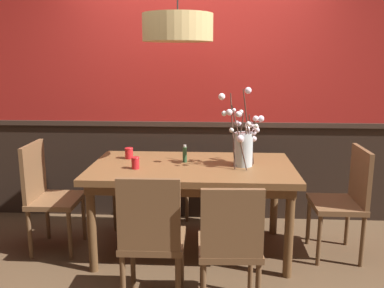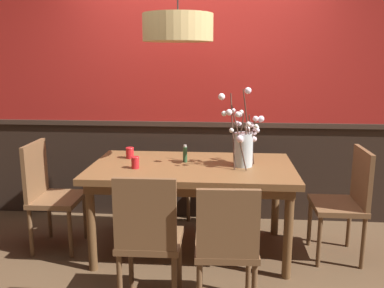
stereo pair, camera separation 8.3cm
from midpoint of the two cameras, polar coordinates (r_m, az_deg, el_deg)
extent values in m
plane|color=brown|center=(3.75, 0.65, -14.54)|extent=(24.00, 24.00, 0.00)
cube|color=#2D2119|center=(4.35, 1.45, -3.77)|extent=(4.59, 0.12, 0.98)
cube|color=#3E2E24|center=(4.23, 1.47, 2.87)|extent=(4.59, 0.14, 0.05)
cube|color=#B2231E|center=(4.20, 1.55, 15.79)|extent=(4.59, 0.12, 1.94)
cube|color=brown|center=(3.48, 0.68, -3.37)|extent=(1.71, 0.98, 0.05)
cube|color=brown|center=(3.49, 0.68, -4.42)|extent=(1.60, 0.87, 0.08)
cylinder|color=brown|center=(3.37, -13.13, -11.19)|extent=(0.07, 0.07, 0.73)
cylinder|color=brown|center=(3.27, 13.94, -12.03)|extent=(0.07, 0.07, 0.73)
cylinder|color=brown|center=(4.09, -9.75, -6.88)|extent=(0.07, 0.07, 0.73)
cylinder|color=brown|center=(4.00, 12.14, -7.40)|extent=(0.07, 0.07, 0.73)
cube|color=brown|center=(2.85, -4.95, -13.19)|extent=(0.42, 0.41, 0.04)
cube|color=brown|center=(2.58, -5.66, -9.74)|extent=(0.40, 0.04, 0.47)
cylinder|color=brown|center=(3.14, -7.71, -15.71)|extent=(0.04, 0.04, 0.44)
cylinder|color=brown|center=(3.09, -0.97, -16.05)|extent=(0.04, 0.04, 0.44)
cylinder|color=brown|center=(2.85, -9.14, -18.87)|extent=(0.04, 0.04, 0.44)
cylinder|color=brown|center=(2.80, -1.59, -19.34)|extent=(0.04, 0.04, 0.44)
cube|color=brown|center=(2.78, 5.61, -14.10)|extent=(0.42, 0.43, 0.04)
cube|color=brown|center=(2.52, 5.99, -11.02)|extent=(0.38, 0.05, 0.44)
cylinder|color=brown|center=(3.04, 1.94, -16.69)|extent=(0.04, 0.04, 0.43)
cylinder|color=brown|center=(3.06, 8.64, -16.62)|extent=(0.04, 0.04, 0.43)
cube|color=brown|center=(3.81, -17.61, -7.33)|extent=(0.41, 0.45, 0.04)
cube|color=brown|center=(3.80, -20.41, -3.40)|extent=(0.04, 0.42, 0.48)
cylinder|color=brown|center=(4.00, -14.06, -9.77)|extent=(0.04, 0.04, 0.43)
cylinder|color=brown|center=(3.67, -15.94, -11.96)|extent=(0.04, 0.04, 0.43)
cylinder|color=brown|center=(4.12, -18.67, -9.42)|extent=(0.04, 0.04, 0.43)
cylinder|color=brown|center=(3.79, -20.92, -11.48)|extent=(0.04, 0.04, 0.43)
cube|color=brown|center=(3.69, 20.12, -8.05)|extent=(0.41, 0.46, 0.04)
cube|color=brown|center=(3.66, 23.16, -4.24)|extent=(0.04, 0.43, 0.46)
cylinder|color=brown|center=(3.56, 17.92, -12.81)|extent=(0.04, 0.04, 0.43)
cylinder|color=brown|center=(3.91, 16.63, -10.41)|extent=(0.04, 0.04, 0.43)
cylinder|color=brown|center=(3.65, 23.33, -12.58)|extent=(0.04, 0.04, 0.43)
cylinder|color=brown|center=(3.99, 21.55, -10.27)|extent=(0.04, 0.04, 0.43)
cube|color=brown|center=(4.36, 5.16, -4.30)|extent=(0.41, 0.40, 0.04)
cube|color=brown|center=(4.48, 5.19, -0.92)|extent=(0.38, 0.04, 0.40)
cylinder|color=brown|center=(4.28, 7.45, -8.02)|extent=(0.04, 0.04, 0.43)
cylinder|color=brown|center=(4.28, 2.79, -7.95)|extent=(0.04, 0.04, 0.43)
cylinder|color=brown|center=(4.60, 7.24, -6.58)|extent=(0.04, 0.04, 0.43)
cylinder|color=brown|center=(4.60, 2.92, -6.51)|extent=(0.04, 0.04, 0.43)
cube|color=brown|center=(4.36, -1.94, -4.05)|extent=(0.43, 0.41, 0.04)
cube|color=brown|center=(4.47, -1.58, -0.66)|extent=(0.39, 0.06, 0.41)
cylinder|color=brown|center=(4.26, 0.05, -7.90)|extent=(0.04, 0.04, 0.45)
cylinder|color=brown|center=(4.32, -4.61, -7.65)|extent=(0.04, 0.04, 0.45)
cylinder|color=brown|center=(4.56, 0.62, -6.54)|extent=(0.04, 0.04, 0.45)
cylinder|color=brown|center=(4.62, -3.73, -6.33)|extent=(0.04, 0.04, 0.45)
cylinder|color=silver|center=(3.44, 7.85, -0.78)|extent=(0.16, 0.16, 0.28)
cylinder|color=silver|center=(3.46, 7.80, -2.51)|extent=(0.14, 0.14, 0.06)
cylinder|color=#472D23|center=(3.47, 8.44, 0.22)|extent=(0.11, 0.15, 0.38)
sphere|color=white|center=(3.49, 9.32, 1.54)|extent=(0.05, 0.05, 0.05)
sphere|color=white|center=(3.46, 9.35, 2.27)|extent=(0.05, 0.05, 0.05)
sphere|color=white|center=(3.46, 9.64, 2.24)|extent=(0.04, 0.04, 0.04)
cylinder|color=#472D23|center=(3.41, 8.44, -0.29)|extent=(0.07, 0.15, 0.35)
sphere|color=white|center=(3.35, 9.61, 2.45)|extent=(0.04, 0.04, 0.04)
sphere|color=white|center=(3.38, 8.93, 1.43)|extent=(0.03, 0.03, 0.03)
sphere|color=white|center=(3.38, 9.75, 1.86)|extent=(0.04, 0.04, 0.04)
cylinder|color=#472D23|center=(3.39, 8.46, 2.17)|extent=(0.10, 0.01, 0.64)
sphere|color=white|center=(3.36, 8.53, 2.70)|extent=(0.03, 0.03, 0.03)
sphere|color=white|center=(3.35, 8.54, 2.77)|extent=(0.04, 0.04, 0.04)
sphere|color=white|center=(3.28, 8.49, 7.17)|extent=(0.03, 0.03, 0.03)
sphere|color=white|center=(3.38, 8.89, 2.67)|extent=(0.05, 0.05, 0.05)
sphere|color=white|center=(3.29, 8.52, 7.36)|extent=(0.05, 0.05, 0.05)
cylinder|color=#472D23|center=(3.32, 7.27, 0.85)|extent=(0.14, 0.13, 0.51)
sphere|color=white|center=(3.21, 6.53, 4.67)|extent=(0.03, 0.03, 0.03)
sphere|color=white|center=(3.31, 7.38, 0.73)|extent=(0.06, 0.06, 0.06)
sphere|color=white|center=(3.34, 7.42, 0.57)|extent=(0.05, 0.05, 0.05)
sphere|color=white|center=(3.25, 7.11, 4.12)|extent=(0.04, 0.04, 0.04)
cylinder|color=#472D23|center=(3.37, 6.38, 1.81)|extent=(0.05, 0.21, 0.60)
sphere|color=white|center=(3.30, 4.84, 6.57)|extent=(0.06, 0.06, 0.06)
sphere|color=white|center=(3.38, 6.21, 1.90)|extent=(0.04, 0.04, 0.04)
sphere|color=white|center=(3.31, 5.90, 4.40)|extent=(0.05, 0.05, 0.05)
sphere|color=white|center=(3.33, 5.18, 4.24)|extent=(0.04, 0.04, 0.04)
cylinder|color=#472D23|center=(3.43, 8.95, 0.55)|extent=(0.07, 0.12, 0.44)
sphere|color=white|center=(3.42, 9.32, 0.67)|extent=(0.05, 0.05, 0.05)
sphere|color=white|center=(3.38, 10.27, 3.44)|extent=(0.05, 0.05, 0.05)
sphere|color=white|center=(3.36, 9.53, 3.49)|extent=(0.05, 0.05, 0.05)
cylinder|color=#472D23|center=(3.44, 7.35, 0.63)|extent=(0.07, 0.05, 0.44)
sphere|color=white|center=(3.42, 7.35, 2.80)|extent=(0.03, 0.03, 0.03)
sphere|color=white|center=(3.43, 7.56, 4.41)|extent=(0.04, 0.04, 0.04)
sphere|color=white|center=(3.39, 7.34, 4.02)|extent=(0.04, 0.04, 0.04)
sphere|color=white|center=(3.45, 6.96, 2.90)|extent=(0.04, 0.04, 0.04)
sphere|color=white|center=(3.41, 7.56, 0.60)|extent=(0.04, 0.04, 0.04)
cylinder|color=#472D23|center=(3.52, 8.10, -0.12)|extent=(0.18, 0.10, 0.32)
sphere|color=white|center=(3.53, 8.06, 0.80)|extent=(0.03, 0.03, 0.03)
sphere|color=white|center=(3.49, 8.47, -0.24)|extent=(0.05, 0.05, 0.05)
sphere|color=white|center=(3.55, 7.81, 0.59)|extent=(0.05, 0.05, 0.05)
sphere|color=white|center=(3.53, 8.46, 2.13)|extent=(0.04, 0.04, 0.04)
sphere|color=white|center=(3.59, 8.59, 2.01)|extent=(0.03, 0.03, 0.03)
sphere|color=white|center=(3.54, 8.48, 2.47)|extent=(0.05, 0.05, 0.05)
cylinder|color=red|center=(3.73, -8.01, -1.23)|extent=(0.07, 0.07, 0.10)
torus|color=red|center=(3.72, -8.03, -0.55)|extent=(0.08, 0.08, 0.01)
cylinder|color=silver|center=(3.73, -8.01, -1.45)|extent=(0.05, 0.05, 0.05)
cylinder|color=red|center=(3.38, -7.21, -2.58)|extent=(0.06, 0.06, 0.10)
torus|color=red|center=(3.37, -7.23, -1.84)|extent=(0.07, 0.07, 0.01)
cylinder|color=silver|center=(3.39, -7.20, -2.82)|extent=(0.04, 0.04, 0.05)
cylinder|color=#2D5633|center=(3.55, -0.31, -1.47)|extent=(0.04, 0.04, 0.13)
cylinder|color=beige|center=(3.54, -0.31, -0.27)|extent=(0.03, 0.03, 0.02)
cylinder|color=tan|center=(3.41, -1.25, 15.87)|extent=(0.57, 0.57, 0.22)
sphere|color=#F9EAB7|center=(3.41, -1.25, 15.33)|extent=(0.14, 0.14, 0.14)
camera|label=1|loc=(0.04, -89.31, 0.15)|focal=38.35mm
camera|label=2|loc=(0.04, 90.69, -0.15)|focal=38.35mm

